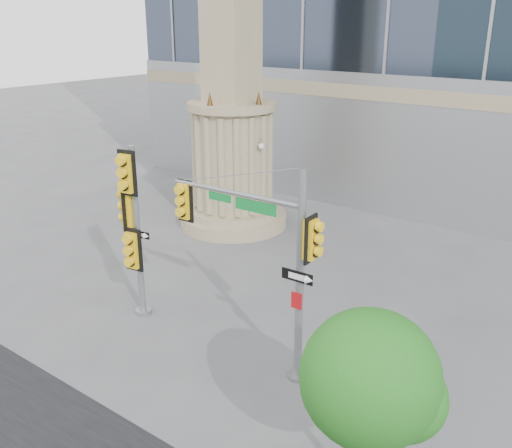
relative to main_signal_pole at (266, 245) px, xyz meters
The scene contains 5 objects.
ground 3.71m from the main_signal_pole, 127.24° to the right, with size 120.00×120.00×0.00m, color #545456.
monument 10.61m from the main_signal_pole, 133.37° to the left, with size 4.40×4.40×16.60m.
main_signal_pole is the anchor object (origin of this frame).
secondary_signal_pole 4.47m from the main_signal_pole, behind, with size 0.91×0.66×5.00m.
street_tree 4.64m from the main_signal_pole, 31.24° to the right, with size 2.41×2.35×3.75m.
Camera 1 is at (8.28, -8.43, 8.17)m, focal length 40.00 mm.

